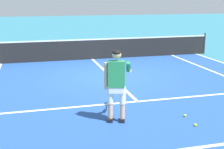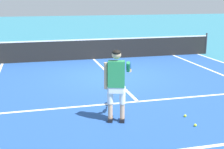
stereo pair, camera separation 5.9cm
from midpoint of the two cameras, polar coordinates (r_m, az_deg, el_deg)
ground_plane at (r=11.56m, az=-0.47°, el=-0.28°), size 80.00×80.00×0.00m
court_inner_surface at (r=10.36m, az=1.31°, el=-1.96°), size 10.98×9.72×0.00m
line_baseline at (r=6.32m, az=13.53°, el=-13.14°), size 10.98×0.10×0.01m
line_service at (r=8.78m, az=4.51°, el=-4.96°), size 8.23×0.10×0.01m
line_centre_service at (r=11.72m, az=-0.68°, el=-0.07°), size 0.10×6.40×0.01m
tennis_net at (r=14.68m, az=-3.79°, el=4.73°), size 11.96×0.08×1.07m
tennis_player at (r=7.10m, az=0.67°, el=-1.17°), size 0.90×1.02×1.71m
tennis_ball_near_feet at (r=7.86m, az=13.05°, el=-7.36°), size 0.07×0.07×0.07m
tennis_ball_by_baseline at (r=7.37m, az=14.84°, el=-8.93°), size 0.07×0.07×0.07m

